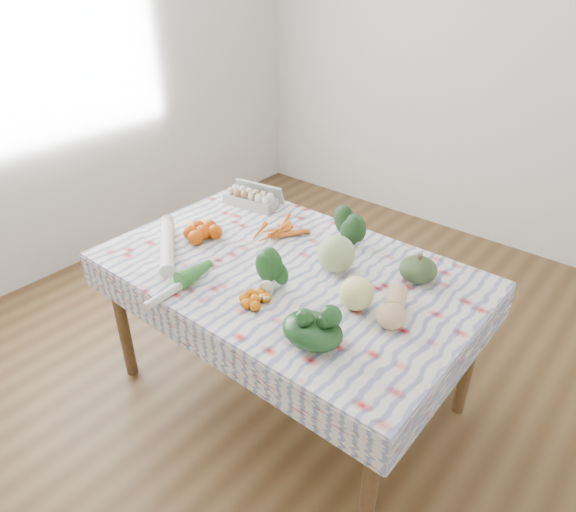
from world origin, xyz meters
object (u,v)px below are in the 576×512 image
at_px(egg_carton, 251,199).
at_px(kabocha_squash, 418,269).
at_px(grapefruit, 356,294).
at_px(dining_table, 288,283).
at_px(cabbage, 336,254).
at_px(butternut_squash, 394,305).

bearing_deg(egg_carton, kabocha_squash, -13.42).
xyz_separation_m(kabocha_squash, grapefruit, (-0.09, -0.34, 0.02)).
distance_m(dining_table, grapefruit, 0.43).
distance_m(kabocha_squash, cabbage, 0.36).
xyz_separation_m(butternut_squash, grapefruit, (-0.14, -0.04, 0.01)).
distance_m(dining_table, egg_carton, 0.68).
relative_size(egg_carton, butternut_squash, 1.28).
relative_size(dining_table, cabbage, 9.66).
xyz_separation_m(egg_carton, kabocha_squash, (1.05, -0.08, 0.01)).
bearing_deg(cabbage, kabocha_squash, 26.89).
bearing_deg(grapefruit, egg_carton, 156.61).
height_order(cabbage, butternut_squash, cabbage).
bearing_deg(cabbage, dining_table, -146.30).
xyz_separation_m(kabocha_squash, cabbage, (-0.32, -0.16, 0.03)).
xyz_separation_m(kabocha_squash, butternut_squash, (0.05, -0.29, 0.00)).
relative_size(egg_carton, kabocha_squash, 1.85).
height_order(butternut_squash, grapefruit, grapefruit).
relative_size(kabocha_squash, butternut_squash, 0.69).
height_order(dining_table, egg_carton, egg_carton).
bearing_deg(kabocha_squash, grapefruit, -105.57).
xyz_separation_m(cabbage, grapefruit, (0.22, -0.18, -0.01)).
xyz_separation_m(dining_table, butternut_squash, (0.54, -0.02, 0.14)).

